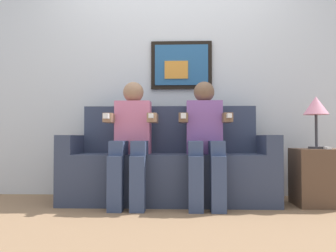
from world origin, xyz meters
TOP-DOWN VIEW (x-y plane):
  - ground_plane at (0.00, 0.00)m, footprint 5.63×5.63m
  - back_wall_assembly at (0.00, 0.76)m, footprint 4.33×0.10m
  - couch at (0.00, 0.33)m, footprint 1.93×0.58m
  - person_on_left at (-0.33, 0.16)m, footprint 0.46×0.56m
  - person_on_right at (0.33, 0.16)m, footprint 0.46×0.56m
  - side_table_right at (1.32, 0.22)m, footprint 0.40×0.40m
  - table_lamp at (1.30, 0.18)m, footprint 0.22×0.22m
  - spare_remote_on_table at (1.35, 0.10)m, footprint 0.04×0.13m

SIDE VIEW (x-z plane):
  - ground_plane at x=0.00m, z-range 0.00..0.00m
  - side_table_right at x=1.32m, z-range 0.00..0.50m
  - couch at x=0.00m, z-range -0.14..0.76m
  - spare_remote_on_table at x=1.35m, z-range 0.50..0.52m
  - person_on_left at x=-0.33m, z-range 0.05..1.16m
  - person_on_right at x=0.33m, z-range 0.05..1.16m
  - table_lamp at x=1.30m, z-range 0.63..1.09m
  - back_wall_assembly at x=0.00m, z-range 0.00..2.60m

